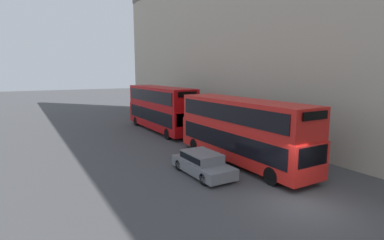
% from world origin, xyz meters
% --- Properties ---
extents(ground_plane, '(200.00, 200.00, 0.00)m').
position_xyz_m(ground_plane, '(0.00, 0.00, 0.00)').
color(ground_plane, '#424244').
extents(bus_leading, '(2.59, 11.13, 4.20)m').
position_xyz_m(bus_leading, '(1.60, 6.31, 2.32)').
color(bus_leading, red).
rests_on(bus_leading, ground).
extents(bus_second_in_queue, '(2.59, 11.34, 4.47)m').
position_xyz_m(bus_second_in_queue, '(1.60, 19.06, 2.46)').
color(bus_second_in_queue, '#B20C0F').
rests_on(bus_second_in_queue, ground).
extents(car_dark_sedan, '(1.84, 4.41, 1.32)m').
position_xyz_m(car_dark_sedan, '(-1.80, 5.65, 0.70)').
color(car_dark_sedan, slate).
rests_on(car_dark_sedan, ground).
extents(pedestrian, '(0.36, 0.36, 1.77)m').
position_xyz_m(pedestrian, '(3.92, 20.60, 0.82)').
color(pedestrian, '#26262D').
rests_on(pedestrian, ground).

